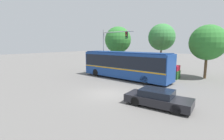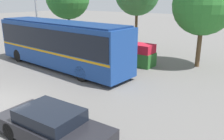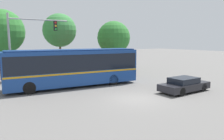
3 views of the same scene
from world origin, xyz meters
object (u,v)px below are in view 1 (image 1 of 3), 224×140
Objects in this scene: city_bus at (125,64)px; sedan_foreground at (158,98)px; street_tree_right at (208,43)px; street_tree_centre at (162,37)px; street_tree_left at (118,40)px; traffic_light_pole at (110,45)px.

sedan_foreground is at bearing 139.88° from city_bus.
street_tree_right is (1.13, 12.93, 3.96)m from sedan_foreground.
street_tree_centre is 7.04m from street_tree_right.
street_tree_centre is (1.46, 8.35, 3.49)m from city_bus.
city_bus is 1.79× the size of street_tree_right.
city_bus is at bearing 133.60° from sedan_foreground.
traffic_light_pole is at bearing -70.03° from street_tree_left.
traffic_light_pole is 12.67m from street_tree_right.
street_tree_centre is (5.21, 6.44, 1.17)m from traffic_light_pole.
street_tree_right is at bearing 20.22° from traffic_light_pole.
sedan_foreground is at bearing -38.49° from traffic_light_pole.
street_tree_left is at bearing 131.26° from sedan_foreground.
street_tree_left is 1.08× the size of street_tree_right.
traffic_light_pole reaches higher than city_bus.
street_tree_centre is at bearing -96.55° from city_bus.
city_bus is 9.74m from sedan_foreground.
street_tree_right is at bearing -138.91° from city_bus.
street_tree_right reaches higher than sedan_foreground.
sedan_foreground is at bearing -69.70° from street_tree_centre.
street_tree_right is (6.67, -2.06, -0.89)m from street_tree_centre.
street_tree_left is 13.36m from street_tree_right.
city_bus reaches higher than sedan_foreground.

